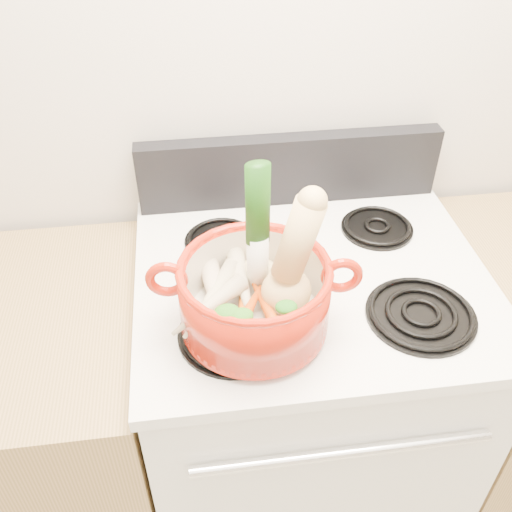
{
  "coord_description": "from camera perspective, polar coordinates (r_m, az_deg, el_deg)",
  "views": [
    {
      "loc": [
        -0.25,
        0.47,
        1.78
      ],
      "look_at": [
        -0.15,
        1.23,
        1.15
      ],
      "focal_mm": 40.0,
      "sensor_mm": 36.0,
      "label": 1
    }
  ],
  "objects": [
    {
      "name": "wall_back",
      "position": [
        1.39,
        3.42,
        19.01
      ],
      "size": [
        3.5,
        0.02,
        2.6
      ],
      "primitive_type": "cube",
      "color": "beige",
      "rests_on": "floor"
    },
    {
      "name": "stove_body",
      "position": [
        1.63,
        4.54,
        -14.83
      ],
      "size": [
        0.76,
        0.65,
        0.92
      ],
      "primitive_type": "cube",
      "color": "silver",
      "rests_on": "floor"
    },
    {
      "name": "cooktop",
      "position": [
        1.28,
        5.61,
        -2.27
      ],
      "size": [
        0.78,
        0.67,
        0.03
      ],
      "primitive_type": "cube",
      "color": "silver",
      "rests_on": "stove_body"
    },
    {
      "name": "control_backsplash",
      "position": [
        1.45,
        3.39,
        8.66
      ],
      "size": [
        0.76,
        0.05,
        0.18
      ],
      "primitive_type": "cube",
      "color": "black",
      "rests_on": "cooktop"
    },
    {
      "name": "oven_handle",
      "position": [
        1.19,
        8.74,
        -18.89
      ],
      "size": [
        0.6,
        0.02,
        0.02
      ],
      "primitive_type": "cylinder",
      "rotation": [
        0.0,
        1.57,
        0.0
      ],
      "color": "silver",
      "rests_on": "stove_body"
    },
    {
      "name": "burner_front_left",
      "position": [
        1.13,
        -2.15,
        -7.6
      ],
      "size": [
        0.22,
        0.22,
        0.02
      ],
      "primitive_type": "cylinder",
      "color": "black",
      "rests_on": "cooktop"
    },
    {
      "name": "burner_front_right",
      "position": [
        1.21,
        16.18,
        -5.54
      ],
      "size": [
        0.22,
        0.22,
        0.02
      ],
      "primitive_type": "cylinder",
      "color": "black",
      "rests_on": "cooktop"
    },
    {
      "name": "burner_back_left",
      "position": [
        1.35,
        -3.49,
        1.69
      ],
      "size": [
        0.17,
        0.17,
        0.02
      ],
      "primitive_type": "cylinder",
      "color": "black",
      "rests_on": "cooktop"
    },
    {
      "name": "burner_back_right",
      "position": [
        1.42,
        12.02,
        2.91
      ],
      "size": [
        0.17,
        0.17,
        0.02
      ],
      "primitive_type": "cylinder",
      "color": "black",
      "rests_on": "cooktop"
    },
    {
      "name": "dutch_oven",
      "position": [
        1.08,
        -0.14,
        -4.06
      ],
      "size": [
        0.31,
        0.31,
        0.14
      ],
      "primitive_type": "cylinder",
      "rotation": [
        0.0,
        0.0,
        -0.1
      ],
      "color": "#A91B0A",
      "rests_on": "burner_front_left"
    },
    {
      "name": "pot_handle_left",
      "position": [
        1.06,
        -8.93,
        -2.31
      ],
      "size": [
        0.08,
        0.03,
        0.08
      ],
      "primitive_type": "torus",
      "rotation": [
        1.57,
        0.0,
        -0.1
      ],
      "color": "#A91B0A",
      "rests_on": "dutch_oven"
    },
    {
      "name": "pot_handle_right",
      "position": [
        1.06,
        8.58,
        -1.94
      ],
      "size": [
        0.08,
        0.03,
        0.08
      ],
      "primitive_type": "torus",
      "rotation": [
        1.57,
        0.0,
        -0.1
      ],
      "color": "#A91B0A",
      "rests_on": "dutch_oven"
    },
    {
      "name": "squash",
      "position": [
        1.04,
        3.18,
        -0.24
      ],
      "size": [
        0.17,
        0.12,
        0.27
      ],
      "primitive_type": null,
      "rotation": [
        0.0,
        0.26,
        0.11
      ],
      "color": "tan",
      "rests_on": "dutch_oven"
    },
    {
      "name": "leek",
      "position": [
        1.06,
        0.17,
        2.55
      ],
      "size": [
        0.06,
        0.06,
        0.3
      ],
      "primitive_type": "cylinder",
      "rotation": [
        -0.0,
        0.0,
        0.2
      ],
      "color": "silver",
      "rests_on": "dutch_oven"
    },
    {
      "name": "ginger",
      "position": [
        1.16,
        -0.38,
        -1.74
      ],
      "size": [
        0.09,
        0.07,
        0.05
      ],
      "primitive_type": "ellipsoid",
      "rotation": [
        0.0,
        0.0,
        0.05
      ],
      "color": "#D7C284",
      "rests_on": "dutch_oven"
    },
    {
      "name": "parsnip_0",
      "position": [
        1.09,
        -3.86,
        -4.8
      ],
      "size": [
        0.07,
        0.24,
        0.07
      ],
      "primitive_type": "cone",
      "rotation": [
        1.66,
        0.0,
        0.09
      ],
      "color": "beige",
      "rests_on": "dutch_oven"
    },
    {
      "name": "parsnip_1",
      "position": [
        1.1,
        -4.6,
        -4.25
      ],
      "size": [
        0.14,
        0.18,
        0.06
      ],
      "primitive_type": "cone",
      "rotation": [
        1.66,
        0.0,
        -0.6
      ],
      "color": "beige",
      "rests_on": "dutch_oven"
    },
    {
      "name": "parsnip_2",
      "position": [
        1.11,
        -1.39,
        -2.63
      ],
      "size": [
        0.06,
        0.2,
        0.06
      ],
      "primitive_type": "cone",
      "rotation": [
        1.66,
        0.0,
        0.07
      ],
      "color": "#EFE9C3",
      "rests_on": "dutch_oven"
    },
    {
      "name": "parsnip_3",
      "position": [
        1.07,
        -4.8,
        -4.95
      ],
      "size": [
        0.16,
        0.13,
        0.05
      ],
      "primitive_type": "cone",
      "rotation": [
        1.66,
        0.0,
        -0.95
      ],
      "color": "beige",
      "rests_on": "dutch_oven"
    },
    {
      "name": "carrot_0",
      "position": [
        1.07,
        -1.39,
        -6.66
      ],
      "size": [
        0.05,
        0.16,
        0.04
      ],
      "primitive_type": "cone",
      "rotation": [
        1.66,
        0.0,
        -0.11
      ],
      "color": "orange",
      "rests_on": "dutch_oven"
    },
    {
      "name": "carrot_1",
      "position": [
        1.06,
        -1.06,
        -6.11
      ],
      "size": [
        0.11,
        0.16,
        0.05
      ],
      "primitive_type": "cone",
      "rotation": [
        1.66,
        0.0,
        -0.51
      ],
      "color": "#BF3609",
      "rests_on": "dutch_oven"
    },
    {
      "name": "carrot_2",
      "position": [
        1.07,
        1.22,
        -5.63
      ],
      "size": [
        0.07,
        0.16,
        0.04
      ],
      "primitive_type": "cone",
      "rotation": [
        1.66,
        0.0,
        0.24
      ],
      "color": "#BC5009",
      "rests_on": "dutch_oven"
    }
  ]
}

